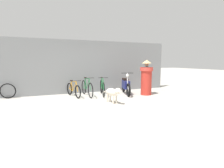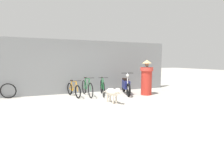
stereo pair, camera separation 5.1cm
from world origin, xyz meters
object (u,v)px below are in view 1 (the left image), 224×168
(bicycle_1, at_px, (87,88))
(stray_dog, at_px, (113,92))
(bicycle_2, at_px, (102,88))
(person_in_robes, at_px, (146,78))
(motorcycle, at_px, (126,85))
(spare_tire_left, at_px, (8,91))
(bicycle_0, at_px, (73,90))

(bicycle_1, distance_m, stray_dog, 1.93)
(bicycle_2, xyz_separation_m, person_in_robes, (2.06, -0.70, 0.48))
(motorcycle, distance_m, spare_tire_left, 5.45)
(bicycle_0, distance_m, motorcycle, 2.59)
(bicycle_1, height_order, person_in_robes, person_in_robes)
(bicycle_2, height_order, motorcycle, motorcycle)
(motorcycle, bearing_deg, bicycle_2, -83.40)
(bicycle_1, bearing_deg, bicycle_0, -100.33)
(spare_tire_left, bearing_deg, bicycle_2, -11.54)
(motorcycle, bearing_deg, person_in_robes, 74.88)
(bicycle_1, distance_m, motorcycle, 1.96)
(bicycle_0, height_order, bicycle_1, bicycle_1)
(bicycle_0, xyz_separation_m, spare_tire_left, (-2.78, 0.68, 0.02))
(bicycle_2, distance_m, person_in_robes, 2.23)
(person_in_robes, bearing_deg, spare_tire_left, 21.73)
(stray_dog, relative_size, person_in_robes, 0.63)
(stray_dog, height_order, person_in_robes, person_in_robes)
(motorcycle, bearing_deg, bicycle_1, -82.57)
(stray_dog, height_order, spare_tire_left, spare_tire_left)
(bicycle_2, bearing_deg, spare_tire_left, -89.02)
(motorcycle, distance_m, stray_dog, 2.06)
(bicycle_2, xyz_separation_m, motorcycle, (1.19, -0.19, 0.07))
(bicycle_0, distance_m, stray_dog, 2.28)
(person_in_robes, bearing_deg, stray_dog, 61.03)
(spare_tire_left, bearing_deg, person_in_robes, -13.98)
(bicycle_0, xyz_separation_m, motorcycle, (2.57, -0.36, 0.12))
(bicycle_0, bearing_deg, spare_tire_left, -115.98)
(motorcycle, relative_size, spare_tire_left, 2.75)
(motorcycle, bearing_deg, spare_tire_left, -85.51)
(person_in_robes, height_order, spare_tire_left, person_in_robes)
(bicycle_1, xyz_separation_m, motorcycle, (1.94, -0.27, 0.07))
(bicycle_1, xyz_separation_m, stray_dog, (0.59, -1.84, 0.06))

